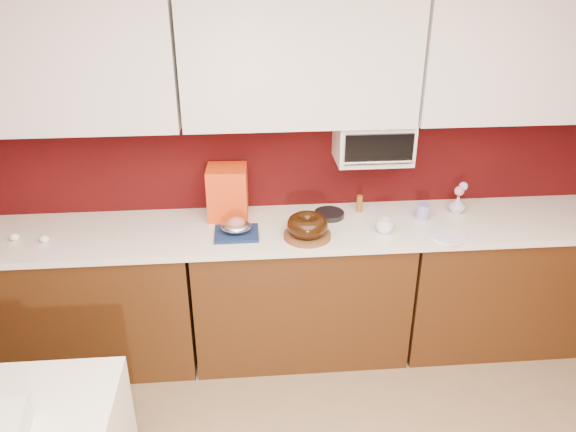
# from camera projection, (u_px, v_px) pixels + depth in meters

# --- Properties ---
(wall_back) EXTENTS (4.00, 0.02, 2.50)m
(wall_back) POSITION_uv_depth(u_px,v_px,m) (296.00, 154.00, 3.52)
(wall_back) COLOR #3D0808
(wall_back) RESTS_ON floor
(base_cabinet_left) EXTENTS (1.31, 0.58, 0.86)m
(base_cabinet_left) POSITION_uv_depth(u_px,v_px,m) (88.00, 301.00, 3.50)
(base_cabinet_left) COLOR #43250D
(base_cabinet_left) RESTS_ON floor
(base_cabinet_center) EXTENTS (1.31, 0.58, 0.86)m
(base_cabinet_center) POSITION_uv_depth(u_px,v_px,m) (300.00, 291.00, 3.60)
(base_cabinet_center) COLOR #43250D
(base_cabinet_center) RESTS_ON floor
(base_cabinet_right) EXTENTS (1.31, 0.58, 0.86)m
(base_cabinet_right) POSITION_uv_depth(u_px,v_px,m) (500.00, 282.00, 3.70)
(base_cabinet_right) COLOR #43250D
(base_cabinet_right) RESTS_ON floor
(countertop) EXTENTS (4.00, 0.62, 0.04)m
(countertop) POSITION_uv_depth(u_px,v_px,m) (301.00, 229.00, 3.41)
(countertop) COLOR white
(countertop) RESTS_ON base_cabinet_center
(upper_cabinet_left) EXTENTS (1.31, 0.33, 0.70)m
(upper_cabinet_left) POSITION_uv_depth(u_px,v_px,m) (53.00, 66.00, 3.01)
(upper_cabinet_left) COLOR white
(upper_cabinet_left) RESTS_ON wall_back
(upper_cabinet_center) EXTENTS (1.31, 0.33, 0.70)m
(upper_cabinet_center) POSITION_uv_depth(u_px,v_px,m) (300.00, 62.00, 3.11)
(upper_cabinet_center) COLOR white
(upper_cabinet_center) RESTS_ON wall_back
(upper_cabinet_right) EXTENTS (1.31, 0.33, 0.70)m
(upper_cabinet_right) POSITION_uv_depth(u_px,v_px,m) (531.00, 58.00, 3.21)
(upper_cabinet_right) COLOR white
(upper_cabinet_right) RESTS_ON wall_back
(toaster_oven) EXTENTS (0.45, 0.30, 0.25)m
(toaster_oven) POSITION_uv_depth(u_px,v_px,m) (373.00, 141.00, 3.37)
(toaster_oven) COLOR white
(toaster_oven) RESTS_ON upper_cabinet_center
(toaster_oven_door) EXTENTS (0.40, 0.02, 0.18)m
(toaster_oven_door) POSITION_uv_depth(u_px,v_px,m) (379.00, 149.00, 3.23)
(toaster_oven_door) COLOR black
(toaster_oven_door) RESTS_ON toaster_oven
(toaster_oven_handle) EXTENTS (0.42, 0.02, 0.02)m
(toaster_oven_handle) POSITION_uv_depth(u_px,v_px,m) (379.00, 162.00, 3.25)
(toaster_oven_handle) COLOR silver
(toaster_oven_handle) RESTS_ON toaster_oven
(cake_base) EXTENTS (0.30, 0.30, 0.03)m
(cake_base) POSITION_uv_depth(u_px,v_px,m) (307.00, 235.00, 3.26)
(cake_base) COLOR brown
(cake_base) RESTS_ON countertop
(bundt_cake) EXTENTS (0.31, 0.31, 0.10)m
(bundt_cake) POSITION_uv_depth(u_px,v_px,m) (307.00, 225.00, 3.23)
(bundt_cake) COLOR black
(bundt_cake) RESTS_ON cake_base
(navy_towel) EXTENTS (0.26, 0.22, 0.02)m
(navy_towel) POSITION_uv_depth(u_px,v_px,m) (237.00, 233.00, 3.29)
(navy_towel) COLOR navy
(navy_towel) RESTS_ON countertop
(foil_ham_nest) EXTENTS (0.18, 0.15, 0.06)m
(foil_ham_nest) POSITION_uv_depth(u_px,v_px,m) (236.00, 227.00, 3.27)
(foil_ham_nest) COLOR silver
(foil_ham_nest) RESTS_ON navy_towel
(roasted_ham) EXTENTS (0.13, 0.12, 0.07)m
(roasted_ham) POSITION_uv_depth(u_px,v_px,m) (236.00, 223.00, 3.26)
(roasted_ham) COLOR #C66A5A
(roasted_ham) RESTS_ON foil_ham_nest
(pandoro_box) EXTENTS (0.25, 0.23, 0.33)m
(pandoro_box) POSITION_uv_depth(u_px,v_px,m) (228.00, 192.00, 3.45)
(pandoro_box) COLOR red
(pandoro_box) RESTS_ON countertop
(dark_pan) EXTENTS (0.22, 0.22, 0.03)m
(dark_pan) POSITION_uv_depth(u_px,v_px,m) (329.00, 214.00, 3.51)
(dark_pan) COLOR black
(dark_pan) RESTS_ON countertop
(coffee_mug) EXTENTS (0.12, 0.12, 0.10)m
(coffee_mug) POSITION_uv_depth(u_px,v_px,m) (385.00, 225.00, 3.30)
(coffee_mug) COLOR white
(coffee_mug) RESTS_ON countertop
(blue_jar) EXTENTS (0.11, 0.11, 0.10)m
(blue_jar) POSITION_uv_depth(u_px,v_px,m) (423.00, 212.00, 3.47)
(blue_jar) COLOR #1F1B98
(blue_jar) RESTS_ON countertop
(flower_vase) EXTENTS (0.10, 0.10, 0.12)m
(flower_vase) POSITION_uv_depth(u_px,v_px,m) (458.00, 203.00, 3.55)
(flower_vase) COLOR #B0B3C7
(flower_vase) RESTS_ON countertop
(flower_pink) EXTENTS (0.06, 0.06, 0.06)m
(flower_pink) POSITION_uv_depth(u_px,v_px,m) (459.00, 191.00, 3.51)
(flower_pink) COLOR #DA7E87
(flower_pink) RESTS_ON flower_vase
(flower_blue) EXTENTS (0.06, 0.06, 0.06)m
(flower_blue) POSITION_uv_depth(u_px,v_px,m) (463.00, 186.00, 3.52)
(flower_blue) COLOR #99B8F5
(flower_blue) RESTS_ON flower_vase
(china_plate) EXTENTS (0.22, 0.22, 0.01)m
(china_plate) POSITION_uv_depth(u_px,v_px,m) (449.00, 236.00, 3.27)
(china_plate) COLOR white
(china_plate) RESTS_ON countertop
(amber_bottle) EXTENTS (0.05, 0.05, 0.11)m
(amber_bottle) POSITION_uv_depth(u_px,v_px,m) (359.00, 204.00, 3.56)
(amber_bottle) COLOR brown
(amber_bottle) RESTS_ON countertop
(egg_left) EXTENTS (0.07, 0.06, 0.04)m
(egg_left) POSITION_uv_depth(u_px,v_px,m) (15.00, 237.00, 3.22)
(egg_left) COLOR white
(egg_left) RESTS_ON countertop
(egg_right) EXTENTS (0.07, 0.06, 0.04)m
(egg_right) POSITION_uv_depth(u_px,v_px,m) (44.00, 239.00, 3.20)
(egg_right) COLOR white
(egg_right) RESTS_ON countertop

